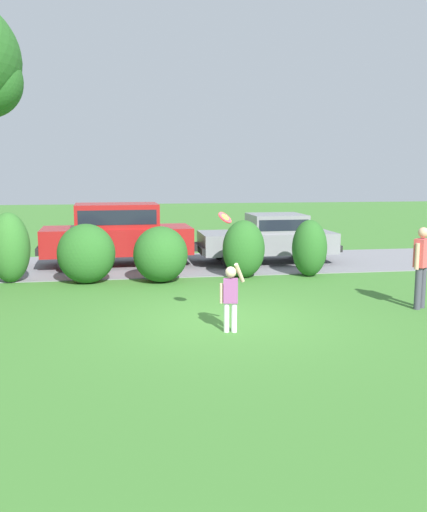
{
  "coord_description": "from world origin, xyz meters",
  "views": [
    {
      "loc": [
        -1.81,
        -10.5,
        2.9
      ],
      "look_at": [
        -0.0,
        1.11,
        1.1
      ],
      "focal_mm": 38.98,
      "sensor_mm": 36.0,
      "label": 1
    }
  ],
  "objects_px": {
    "parked_suv": "(117,231)",
    "adult_onlooker": "(422,263)",
    "frisbee": "(225,218)",
    "child_thrower": "(230,294)",
    "parked_sedan": "(269,237)"
  },
  "relations": [
    {
      "from": "child_thrower",
      "to": "adult_onlooker",
      "type": "height_order",
      "value": "adult_onlooker"
    },
    {
      "from": "parked_sedan",
      "to": "adult_onlooker",
      "type": "height_order",
      "value": "adult_onlooker"
    },
    {
      "from": "frisbee",
      "to": "parked_sedan",
      "type": "bearing_deg",
      "value": 69.16
    },
    {
      "from": "parked_suv",
      "to": "child_thrower",
      "type": "bearing_deg",
      "value": -74.38
    },
    {
      "from": "child_thrower",
      "to": "frisbee",
      "type": "distance_m",
      "value": 1.38
    },
    {
      "from": "parked_sedan",
      "to": "child_thrower",
      "type": "xyz_separation_m",
      "value": [
        -2.64,
        -7.38,
        -0.13
      ]
    },
    {
      "from": "child_thrower",
      "to": "adult_onlooker",
      "type": "xyz_separation_m",
      "value": [
        4.3,
        1.11,
        0.27
      ]
    },
    {
      "from": "parked_suv",
      "to": "child_thrower",
      "type": "xyz_separation_m",
      "value": [
        2.13,
        -7.6,
        -0.36
      ]
    },
    {
      "from": "child_thrower",
      "to": "frisbee",
      "type": "bearing_deg",
      "value": 98.57
    },
    {
      "from": "frisbee",
      "to": "adult_onlooker",
      "type": "xyz_separation_m",
      "value": [
        4.35,
        0.78,
        -1.08
      ]
    },
    {
      "from": "parked_suv",
      "to": "adult_onlooker",
      "type": "relative_size",
      "value": 2.75
    },
    {
      "from": "parked_suv",
      "to": "child_thrower",
      "type": "distance_m",
      "value": 7.9
    },
    {
      "from": "child_thrower",
      "to": "adult_onlooker",
      "type": "distance_m",
      "value": 4.45
    },
    {
      "from": "parked_suv",
      "to": "adult_onlooker",
      "type": "height_order",
      "value": "parked_suv"
    },
    {
      "from": "parked_sedan",
      "to": "frisbee",
      "type": "distance_m",
      "value": 7.64
    }
  ]
}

